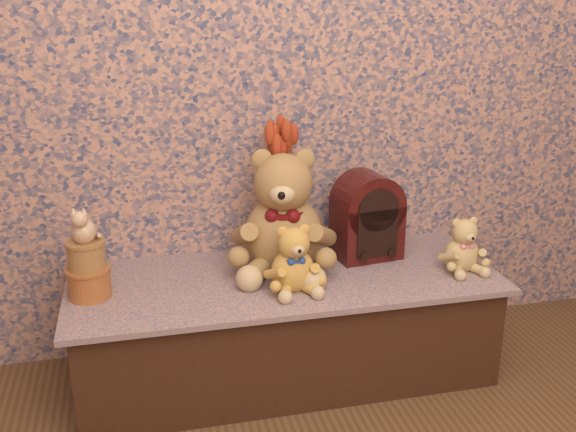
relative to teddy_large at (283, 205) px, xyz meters
name	(u,v)px	position (x,y,z in m)	size (l,w,h in m)	color
display_shelf	(285,325)	(-0.01, -0.08, -0.43)	(1.50, 0.59, 0.39)	#3D557C
teddy_large	(283,205)	(0.00, 0.00, 0.00)	(0.37, 0.45, 0.47)	#956339
teddy_medium	(293,255)	(-0.01, -0.18, -0.11)	(0.19, 0.23, 0.24)	#C08736
teddy_small	(463,241)	(0.62, -0.17, -0.13)	(0.17, 0.20, 0.21)	tan
cathedral_radio	(367,215)	(0.33, 0.03, -0.07)	(0.24, 0.17, 0.33)	#34090A
ceramic_vase	(279,235)	(0.00, 0.07, -0.14)	(0.12, 0.12, 0.20)	tan
dried_stalks	(279,158)	(0.00, 0.07, 0.16)	(0.21, 0.21, 0.39)	#B73A1D
biscuit_tin_lower	(89,283)	(-0.67, -0.10, -0.19)	(0.14, 0.14, 0.10)	gold
biscuit_tin_upper	(86,255)	(-0.67, -0.10, -0.09)	(0.12, 0.12, 0.09)	tan
cat_figurine	(83,223)	(-0.67, -0.10, 0.02)	(0.09, 0.10, 0.13)	silver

